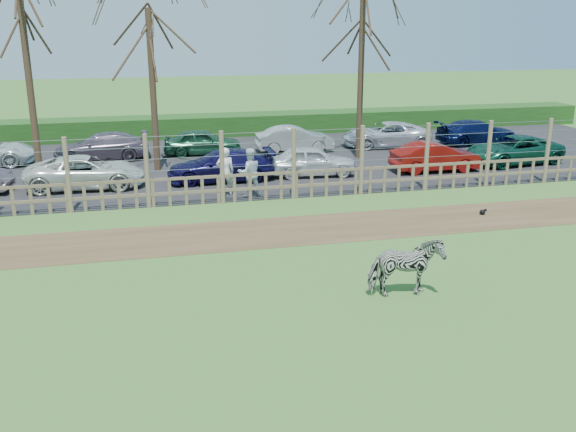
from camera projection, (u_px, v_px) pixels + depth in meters
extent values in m
plane|color=#6C9D48|center=(271.00, 296.00, 14.67)|extent=(120.00, 120.00, 0.00)
cube|color=brown|center=(239.00, 234.00, 18.85)|extent=(34.00, 2.80, 0.01)
cube|color=#232326|center=(203.00, 163.00, 28.15)|extent=(44.00, 13.00, 0.04)
cube|color=#1E4716|center=(189.00, 126.00, 34.51)|extent=(46.00, 2.00, 1.10)
cube|color=brown|center=(223.00, 190.00, 21.98)|extent=(30.00, 0.06, 0.10)
cube|color=brown|center=(222.00, 176.00, 21.83)|extent=(30.00, 0.06, 0.10)
cylinder|color=brown|center=(68.00, 175.00, 20.65)|extent=(0.16, 0.16, 2.50)
cylinder|color=brown|center=(147.00, 171.00, 21.20)|extent=(0.16, 0.16, 2.50)
cylinder|color=brown|center=(222.00, 167.00, 21.74)|extent=(0.16, 0.16, 2.50)
cylinder|color=brown|center=(294.00, 164.00, 22.29)|extent=(0.16, 0.16, 2.50)
cylinder|color=brown|center=(362.00, 160.00, 22.84)|extent=(0.16, 0.16, 2.50)
cylinder|color=brown|center=(427.00, 157.00, 23.39)|extent=(0.16, 0.16, 2.50)
cylinder|color=brown|center=(488.00, 154.00, 23.94)|extent=(0.16, 0.16, 2.50)
cylinder|color=brown|center=(548.00, 151.00, 24.49)|extent=(0.16, 0.16, 2.50)
cylinder|color=gray|center=(222.00, 167.00, 21.74)|extent=(30.00, 0.02, 0.02)
cylinder|color=gray|center=(222.00, 156.00, 21.63)|extent=(30.00, 0.02, 0.02)
cylinder|color=gray|center=(221.00, 144.00, 21.51)|extent=(30.00, 0.02, 0.02)
cylinder|color=gray|center=(221.00, 134.00, 21.41)|extent=(30.00, 0.02, 0.02)
cylinder|color=#3D2B1E|center=(30.00, 84.00, 23.77)|extent=(0.26, 0.26, 7.50)
cylinder|color=#3D2B1E|center=(153.00, 92.00, 25.83)|extent=(0.26, 0.26, 6.50)
cylinder|color=#3D2B1E|center=(361.00, 80.00, 28.20)|extent=(0.26, 0.26, 7.00)
imported|color=gray|center=(405.00, 268.00, 14.46)|extent=(1.68, 0.82, 1.39)
imported|color=silver|center=(225.00, 172.00, 22.70)|extent=(0.64, 0.44, 1.72)
imported|color=silver|center=(249.00, 172.00, 22.56)|extent=(0.89, 0.72, 1.72)
sphere|color=black|center=(482.00, 212.00, 20.74)|extent=(0.18, 0.18, 0.18)
sphere|color=black|center=(485.00, 210.00, 20.74)|extent=(0.09, 0.09, 0.09)
imported|color=white|center=(86.00, 172.00, 23.78)|extent=(4.38, 2.12, 1.20)
imported|color=#130F41|center=(221.00, 166.00, 24.80)|extent=(4.14, 1.69, 1.20)
imported|color=white|center=(312.00, 161.00, 25.66)|extent=(3.64, 1.74, 1.20)
imported|color=maroon|center=(435.00, 157.00, 26.40)|extent=(3.66, 1.31, 1.20)
imported|color=#104D37|center=(513.00, 150.00, 27.80)|extent=(4.52, 2.49, 1.20)
imported|color=#635666|center=(101.00, 147.00, 28.54)|extent=(4.17, 1.77, 1.20)
imported|color=#215637|center=(202.00, 142.00, 29.57)|extent=(3.64, 1.75, 1.20)
imported|color=#B6B9B3|center=(294.00, 139.00, 30.33)|extent=(3.68, 1.37, 1.20)
imported|color=silver|center=(386.00, 134.00, 31.54)|extent=(4.48, 2.38, 1.20)
imported|color=#0A1440|center=(477.00, 132.00, 32.19)|extent=(4.17, 1.77, 1.20)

